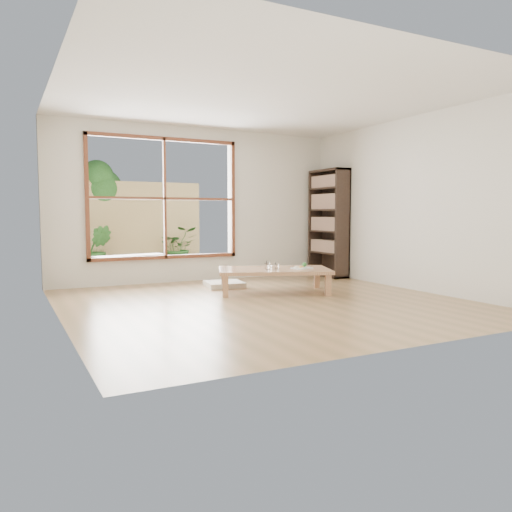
# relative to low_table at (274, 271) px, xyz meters

# --- Properties ---
(ground) EXTENTS (5.00, 5.00, 0.00)m
(ground) POSITION_rel_low_table_xyz_m (-0.50, -0.69, -0.31)
(ground) COLOR #A47C52
(ground) RESTS_ON ground
(low_table) EXTENTS (1.82, 1.43, 0.35)m
(low_table) POSITION_rel_low_table_xyz_m (0.00, 0.00, 0.00)
(low_table) COLOR tan
(low_table) RESTS_ON ground
(floor_cushion) EXTENTS (0.64, 0.64, 0.08)m
(floor_cushion) POSITION_rel_low_table_xyz_m (-0.43, 0.84, -0.27)
(floor_cushion) COLOR white
(floor_cushion) RESTS_ON ground
(bookshelf) EXTENTS (0.31, 0.88, 1.95)m
(bookshelf) POSITION_rel_low_table_xyz_m (1.82, 1.21, 0.67)
(bookshelf) COLOR #33241C
(bookshelf) RESTS_ON ground
(glass_tall) EXTENTS (0.07, 0.07, 0.13)m
(glass_tall) POSITION_rel_low_table_xyz_m (-0.14, -0.09, 0.11)
(glass_tall) COLOR silver
(glass_tall) RESTS_ON low_table
(glass_mid) EXTENTS (0.06, 0.06, 0.09)m
(glass_mid) POSITION_rel_low_table_xyz_m (0.03, -0.03, 0.09)
(glass_mid) COLOR silver
(glass_mid) RESTS_ON low_table
(glass_short) EXTENTS (0.07, 0.07, 0.09)m
(glass_short) POSITION_rel_low_table_xyz_m (0.02, 0.17, 0.09)
(glass_short) COLOR silver
(glass_short) RESTS_ON low_table
(glass_small) EXTENTS (0.07, 0.07, 0.08)m
(glass_small) POSITION_rel_low_table_xyz_m (-0.11, 0.04, 0.08)
(glass_small) COLOR silver
(glass_small) RESTS_ON low_table
(food_tray) EXTENTS (0.31, 0.25, 0.09)m
(food_tray) POSITION_rel_low_table_xyz_m (0.37, -0.19, 0.06)
(food_tray) COLOR white
(food_tray) RESTS_ON low_table
(deck) EXTENTS (2.80, 2.00, 0.05)m
(deck) POSITION_rel_low_table_xyz_m (-1.10, 2.87, -0.31)
(deck) COLOR #3A322A
(deck) RESTS_ON ground
(garden_bench) EXTENTS (1.32, 0.61, 0.40)m
(garden_bench) POSITION_rel_low_table_xyz_m (-1.53, 2.42, 0.06)
(garden_bench) COLOR #33241C
(garden_bench) RESTS_ON deck
(bamboo_fence) EXTENTS (2.80, 0.06, 1.80)m
(bamboo_fence) POSITION_rel_low_table_xyz_m (-1.10, 3.87, 0.59)
(bamboo_fence) COLOR tan
(bamboo_fence) RESTS_ON ground
(shrub_right) EXTENTS (0.84, 0.74, 0.86)m
(shrub_right) POSITION_rel_low_table_xyz_m (-0.23, 3.68, 0.15)
(shrub_right) COLOR #275C22
(shrub_right) RESTS_ON deck
(shrub_left) EXTENTS (0.57, 0.49, 0.91)m
(shrub_left) POSITION_rel_low_table_xyz_m (-1.91, 3.37, 0.17)
(shrub_left) COLOR #275C22
(shrub_left) RESTS_ON deck
(garden_tree) EXTENTS (1.04, 0.85, 2.22)m
(garden_tree) POSITION_rel_low_table_xyz_m (-1.78, 4.17, 1.32)
(garden_tree) COLOR #4C3D2D
(garden_tree) RESTS_ON ground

